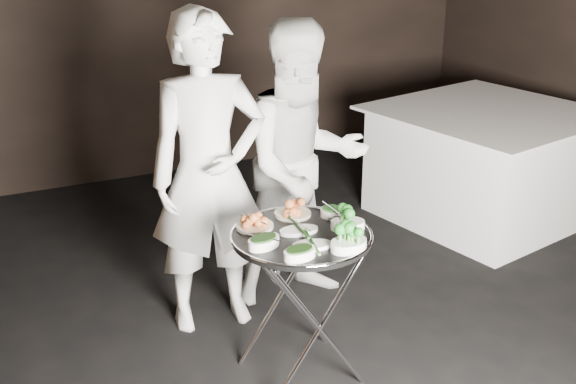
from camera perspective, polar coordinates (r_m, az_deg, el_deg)
name	(u,v)px	position (r m, az deg, el deg)	size (l,w,h in m)	color
wall_back	(152,2)	(6.32, -10.71, 14.53)	(6.00, 0.05, 3.00)	black
tray_stand	(301,299)	(3.61, 1.02, -8.45)	(0.53, 0.45, 0.77)	silver
serving_tray	(301,236)	(3.45, 1.06, -3.48)	(0.69, 0.69, 0.04)	black
potato_plate_a	(254,222)	(3.50, -2.66, -2.39)	(0.20, 0.20, 0.07)	beige
potato_plate_b	(293,210)	(3.64, 0.37, -1.42)	(0.19, 0.19, 0.07)	beige
greens_bowl	(331,211)	(3.63, 3.43, -1.50)	(0.11, 0.11, 0.06)	silver
asparagus_plate_a	(299,229)	(3.45, 0.86, -2.95)	(0.20, 0.12, 0.04)	silver
asparagus_plate_b	(312,244)	(3.31, 1.93, -4.12)	(0.20, 0.14, 0.04)	silver
spinach_bowl_a	(264,241)	(3.31, -1.93, -3.86)	(0.19, 0.15, 0.07)	silver
spinach_bowl_b	(300,252)	(3.20, 0.93, -4.75)	(0.18, 0.13, 0.07)	silver
broccoli_bowl_a	(348,223)	(3.50, 4.74, -2.44)	(0.20, 0.17, 0.07)	silver
broccoli_bowl_b	(349,243)	(3.29, 4.83, -4.02)	(0.19, 0.15, 0.07)	silver
serving_utensils	(298,219)	(3.49, 0.82, -2.17)	(0.57, 0.41, 0.01)	silver
waiter_left	(209,175)	(3.92, -6.30, 1.36)	(0.65, 0.43, 1.78)	silver
waiter_right	(303,165)	(4.19, 1.18, 2.12)	(0.82, 0.64, 1.68)	silver
dining_table	(485,164)	(5.69, 15.29, 2.18)	(1.47, 1.47, 0.84)	white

